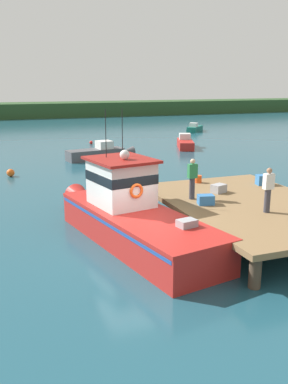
# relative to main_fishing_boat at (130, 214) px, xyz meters

# --- Properties ---
(ground_plane) EXTENTS (200.00, 200.00, 0.00)m
(ground_plane) POSITION_rel_main_fishing_boat_xyz_m (-0.09, -0.85, -1.01)
(ground_plane) COLOR #1E4C5B
(dock) EXTENTS (6.00, 9.00, 1.20)m
(dock) POSITION_rel_main_fishing_boat_xyz_m (4.71, -0.85, 0.07)
(dock) COLOR #4C3D2D
(dock) RESTS_ON ground
(main_fishing_boat) EXTENTS (4.02, 9.97, 4.80)m
(main_fishing_boat) POSITION_rel_main_fishing_boat_xyz_m (0.00, 0.00, 0.00)
(main_fishing_boat) COLOR red
(main_fishing_boat) RESTS_ON ground
(crate_single_by_cleat) EXTENTS (0.72, 0.62, 0.35)m
(crate_single_by_cleat) POSITION_rel_main_fishing_boat_xyz_m (4.33, 1.00, 0.37)
(crate_single_by_cleat) COLOR #9E9EA3
(crate_single_by_cleat) RESTS_ON dock
(crate_single_far) EXTENTS (0.67, 0.55, 0.46)m
(crate_single_far) POSITION_rel_main_fishing_boat_xyz_m (6.94, 1.51, 0.42)
(crate_single_far) COLOR #3370B2
(crate_single_far) RESTS_ON dock
(crate_stack_near_edge) EXTENTS (0.69, 0.57, 0.37)m
(crate_stack_near_edge) POSITION_rel_main_fishing_boat_xyz_m (2.93, -0.44, 0.38)
(crate_stack_near_edge) COLOR #3370B2
(crate_stack_near_edge) RESTS_ON dock
(bait_bucket) EXTENTS (0.32, 0.32, 0.34)m
(bait_bucket) POSITION_rel_main_fishing_boat_xyz_m (4.37, 2.94, 0.36)
(bait_bucket) COLOR #E04C19
(bait_bucket) RESTS_ON dock
(deckhand_by_the_boat) EXTENTS (0.36, 0.22, 1.63)m
(deckhand_by_the_boat) POSITION_rel_main_fishing_boat_xyz_m (2.79, 0.47, 1.05)
(deckhand_by_the_boat) COLOR #383842
(deckhand_by_the_boat) RESTS_ON dock
(deckhand_further_back) EXTENTS (0.36, 0.22, 1.63)m
(deckhand_further_back) POSITION_rel_main_fishing_boat_xyz_m (4.49, -2.12, 1.05)
(deckhand_further_back) COLOR #383842
(deckhand_further_back) RESTS_ON dock
(moored_boat_near_channel) EXTENTS (3.51, 3.66, 1.08)m
(moored_boat_near_channel) POSITION_rel_main_fishing_boat_xyz_m (18.92, 31.86, -0.64)
(moored_boat_near_channel) COLOR #196B5B
(moored_boat_near_channel) RESTS_ON ground
(moored_boat_far_left) EXTENTS (5.58, 2.10, 1.39)m
(moored_boat_far_left) POSITION_rel_main_fishing_boat_xyz_m (3.42, 17.30, -0.53)
(moored_boat_far_left) COLOR #4C4C51
(moored_boat_far_left) RESTS_ON ground
(moored_boat_outer_mooring) EXTENTS (2.66, 4.91, 1.24)m
(moored_boat_outer_mooring) POSITION_rel_main_fishing_boat_xyz_m (12.19, 20.48, -0.58)
(moored_boat_outer_mooring) COLOR red
(moored_boat_outer_mooring) RESTS_ON ground
(mooring_buoy_inshore) EXTENTS (0.48, 0.48, 0.48)m
(mooring_buoy_inshore) POSITION_rel_main_fishing_boat_xyz_m (-3.47, 13.14, -0.77)
(mooring_buoy_inshore) COLOR #EA5B19
(mooring_buoy_inshore) RESTS_ON ground
(mooring_buoy_channel_marker) EXTENTS (0.32, 0.32, 0.32)m
(mooring_buoy_channel_marker) POSITION_rel_main_fishing_boat_xyz_m (4.72, 25.59, -0.84)
(mooring_buoy_channel_marker) COLOR red
(mooring_buoy_channel_marker) RESTS_ON ground
(far_shoreline) EXTENTS (120.00, 8.00, 2.40)m
(far_shoreline) POSITION_rel_main_fishing_boat_xyz_m (-0.09, 61.15, 0.19)
(far_shoreline) COLOR #284723
(far_shoreline) RESTS_ON ground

